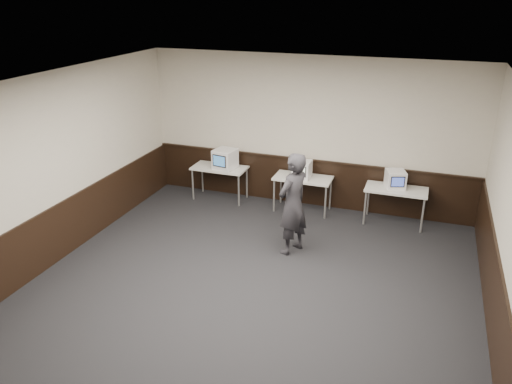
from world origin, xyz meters
The scene contains 15 objects.
floor centered at (0.00, 0.00, 0.00)m, with size 8.00×8.00×0.00m, color black.
ceiling centered at (0.00, 0.00, 3.20)m, with size 8.00×8.00×0.00m, color white.
back_wall centered at (0.00, 4.00, 1.60)m, with size 7.00×7.00×0.00m, color beige.
left_wall centered at (-3.50, 0.00, 1.60)m, with size 8.00×8.00×0.00m, color beige.
wainscot_back centered at (0.00, 3.98, 0.50)m, with size 6.98×0.04×1.00m, color black.
wainscot_left centered at (-3.48, 0.00, 0.50)m, with size 0.04×7.98×1.00m, color black.
wainscot_right centered at (3.48, 0.00, 0.50)m, with size 0.04×7.98×1.00m, color black.
wainscot_rail centered at (0.00, 3.96, 1.02)m, with size 6.98×0.06×0.04m, color black.
desk_left centered at (-1.90, 3.60, 0.68)m, with size 1.20×0.60×0.75m.
desk_center centered at (0.00, 3.60, 0.68)m, with size 1.20×0.60×0.75m.
desk_right centered at (1.90, 3.60, 0.68)m, with size 1.20×0.60×0.75m.
emac_left centered at (-1.74, 3.56, 0.97)m, with size 0.51×0.53×0.44m.
emac_center centered at (-0.02, 3.57, 0.93)m, with size 0.37×0.40×0.36m.
emac_right centered at (1.86, 3.63, 0.93)m, with size 0.46×0.47×0.36m.
person centered at (0.28, 1.80, 0.93)m, with size 0.68×0.44×1.86m, color #26252B.
Camera 1 is at (2.33, -5.91, 4.44)m, focal length 35.00 mm.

